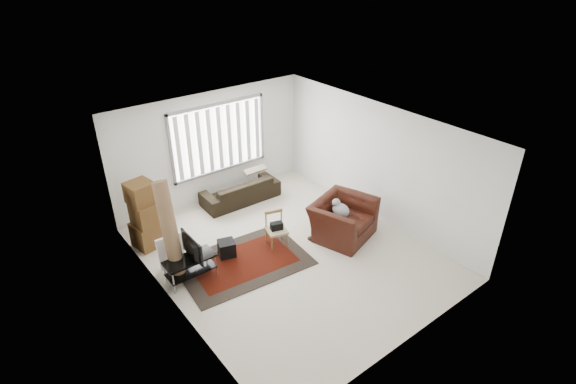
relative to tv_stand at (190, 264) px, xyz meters
The scene contains 11 objects.
room 2.44m from the tv_stand, ahead, with size 6.00×6.02×2.71m.
persian_rug 1.11m from the tv_stand, 10.23° to the right, with size 2.66×1.91×0.02m.
tv_stand is the anchor object (origin of this frame).
tv 0.36m from the tv_stand, 90.00° to the right, with size 0.78×0.10×0.45m, color black.
subwoofer 0.94m from the tv_stand, 12.98° to the left, with size 0.33×0.33×0.33m, color black.
moving_boxes 1.60m from the tv_stand, 96.31° to the left, with size 0.68×0.64×1.47m.
white_flatpack 0.64m from the tv_stand, 99.04° to the left, with size 0.51×0.07×0.65m, color silver.
rolled_rug 0.73m from the tv_stand, 114.28° to the left, with size 0.29×0.29×1.92m, color brown.
sofa 3.05m from the tv_stand, 39.67° to the left, with size 1.93×0.84×0.74m, color black.
side_chair 1.94m from the tv_stand, ahead, with size 0.50×0.50×0.76m.
armchair 3.35m from the tv_stand, 12.02° to the right, with size 1.57×1.47×0.96m.
Camera 1 is at (-4.60, -5.91, 5.60)m, focal length 28.00 mm.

